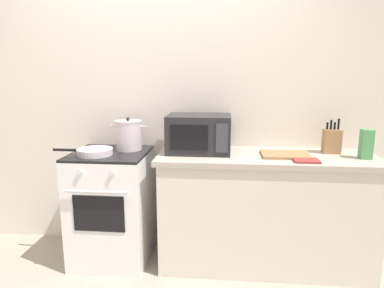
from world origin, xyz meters
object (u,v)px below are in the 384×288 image
Objects in this scene: stock_pot at (128,135)px; cutting_board at (285,155)px; oven_mitt at (306,160)px; microwave at (199,134)px; knife_block at (332,141)px; frying_pan at (94,152)px; pasta_box at (366,144)px; stove at (112,206)px.

cutting_board is (1.26, -0.11, -0.11)m from stock_pot.
stock_pot is 1.41m from oven_mitt.
knife_block is at bearing 3.38° from microwave.
frying_pan is at bearing 177.97° from oven_mitt.
oven_mitt is at bearing -11.05° from stock_pot.
frying_pan is 1.32× the size of cutting_board.
knife_block is 1.25× the size of pasta_box.
stock_pot reaches higher than frying_pan.
knife_block reaches higher than cutting_board.
knife_block is (0.38, 0.14, 0.09)m from cutting_board.
frying_pan is at bearing -135.46° from stock_pot.
pasta_box is (0.58, -0.03, 0.10)m from cutting_board.
knife_block is at bearing 1.08° from stock_pot.
frying_pan is 1.87m from knife_block.
microwave reaches higher than stock_pot.
oven_mitt is at bearing -164.04° from pasta_box.
cutting_board is at bearing 0.05° from stove.
stove is 0.50m from frying_pan.
knife_block is (1.85, 0.24, 0.07)m from frying_pan.
stove is at bearing -179.95° from cutting_board.
stove is 3.34× the size of knife_block.
stock_pot is 0.64× the size of frying_pan.
microwave is at bearing 6.31° from stove.
pasta_box is at bearing -40.88° from knife_block.
stock_pot is 1.64m from knife_block.
oven_mitt is at bearing -2.03° from frying_pan.
stock_pot is 1.27m from cutting_board.
cutting_board is (1.39, 0.00, 0.47)m from stove.
pasta_box is at bearing -0.84° from stove.
frying_pan is (-0.22, -0.21, -0.10)m from stock_pot.
stock_pot is at bearing 168.95° from oven_mitt.
knife_block reaches higher than pasta_box.
cutting_board is 1.64× the size of pasta_box.
frying_pan is at bearing -167.25° from microwave.
knife_block is 0.41m from oven_mitt.
knife_block is at bearing 20.29° from cutting_board.
stove is 0.94m from microwave.
microwave is 1.25m from pasta_box.
microwave is at bearing 173.37° from cutting_board.
knife_block is at bearing 49.28° from oven_mitt.
oven_mitt is at bearing -16.74° from microwave.
stock_pot is 1.11× the size of knife_block.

